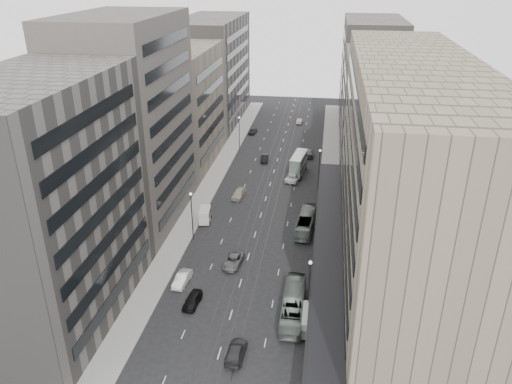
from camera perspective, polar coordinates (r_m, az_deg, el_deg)
The scene contains 29 objects.
ground at distance 70.22m, azimuth -1.94°, elevation -10.83°, with size 220.00×220.00×0.00m, color black.
sidewalk_right at distance 102.17m, azimuth 8.43°, elevation 0.88°, with size 4.00×125.00×0.15m, color gray.
sidewalk_left at distance 104.64m, azimuth -4.81°, elevation 1.66°, with size 4.00×125.00×0.15m, color gray.
department_store at distance 70.05m, azimuth 16.64°, elevation 1.95°, with size 19.20×60.00×30.00m.
building_right_mid at distance 112.51m, azimuth 13.79°, elevation 9.11°, with size 15.00×28.00×24.00m, color #4F4945.
building_right_far at distance 141.22m, azimuth 12.95°, elevation 13.09°, with size 15.00×32.00×28.00m, color #605B56.
building_left_a at distance 63.39m, azimuth -23.01°, elevation -1.40°, with size 15.00×28.00×30.00m, color #605B56.
building_left_b at distance 85.17m, azimuth -14.30°, elevation 7.68°, with size 15.00×26.00×34.00m, color #4F4945.
building_left_c at distance 110.82m, azimuth -8.92°, elevation 9.56°, with size 15.00×28.00×25.00m, color gray.
building_left_d at distance 141.55m, azimuth -5.07°, elevation 13.63°, with size 15.00×38.00×28.00m, color #605B56.
lamp_right_near at distance 62.33m, azimuth 6.11°, elevation -10.27°, with size 0.44×0.44×8.32m.
lamp_right_far at distance 97.91m, azimuth 7.25°, elevation 3.13°, with size 0.44×0.44×8.32m.
lamp_left_near at distance 79.55m, azimuth -7.37°, elevation -2.12°, with size 0.44×0.44×8.32m.
lamp_left_far at distance 118.52m, azimuth -1.93°, elevation 7.15°, with size 0.44×0.44×8.32m.
bus_near at distance 64.68m, azimuth 4.27°, elevation -12.71°, with size 2.63×11.22×3.13m, color slate.
bus_far at distance 83.88m, azimuth 5.73°, elevation -3.45°, with size 2.41×10.32×2.87m, color gray.
double_decker at distance 105.64m, azimuth 4.88°, elevation 3.25°, with size 3.40×8.39×4.46m.
vw_microbus at distance 62.67m, azimuth 5.11°, elevation -14.31°, with size 2.50×4.91×2.57m.
panel_van at distance 86.42m, azimuth -5.86°, elevation -2.62°, with size 2.36×4.12×2.47m.
sedan_0 at distance 67.16m, azimuth -7.28°, elevation -12.15°, with size 1.74×4.32×1.47m, color black.
sedan_1 at distance 71.29m, azimuth -8.44°, elevation -9.79°, with size 1.58×4.52×1.49m, color white.
sedan_2 at distance 74.58m, azimuth -2.63°, elevation -7.85°, with size 2.36×5.12×1.42m, color slate.
sedan_3 at distance 59.37m, azimuth -2.30°, elevation -17.75°, with size 2.00×4.92×1.43m, color #29282B.
sedan_4 at distance 95.22m, azimuth -1.98°, elevation -0.17°, with size 1.96×4.86×1.66m, color #B5AC96.
sedan_5 at distance 113.07m, azimuth 1.01°, elevation 3.88°, with size 1.54×4.40×1.45m, color black.
sedan_6 at distance 103.03m, azimuth 4.25°, elevation 1.73°, with size 2.62×5.68×1.58m, color silver.
sedan_7 at distance 116.87m, azimuth 6.03°, elevation 4.49°, with size 2.26×5.55×1.61m, color #555557.
sedan_8 at distance 132.35m, azimuth -0.36°, elevation 7.00°, with size 1.68×4.17×1.42m, color #232325.
sedan_9 at distance 141.71m, azimuth 5.02°, elevation 8.09°, with size 1.44×4.13×1.36m, color #A79A8A.
Camera 1 is at (10.61, -56.25, 40.68)m, focal length 35.00 mm.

